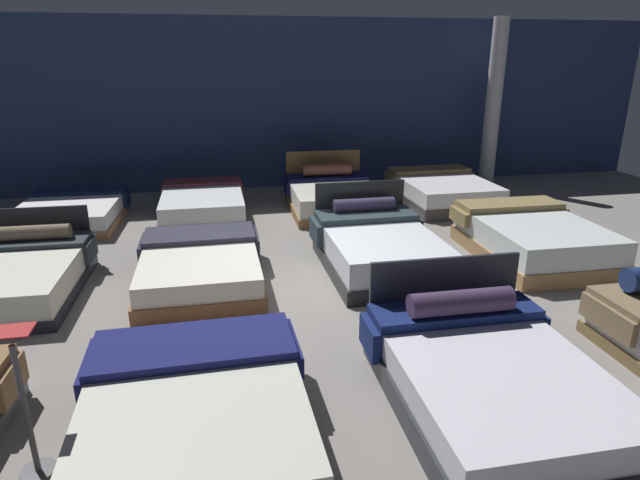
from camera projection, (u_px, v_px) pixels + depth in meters
The scene contains 14 objects.
ground_plane at pixel (299, 287), 6.70m from camera, with size 18.00×18.00×0.02m, color gray.
showroom_back_wall at pixel (256, 105), 11.19m from camera, with size 18.00×0.06×3.50m, color navy.
bed_1 at pixel (196, 417), 3.88m from camera, with size 1.71×2.04×0.55m.
bed_2 at pixel (489, 377), 4.36m from camera, with size 1.70×2.18×0.94m.
bed_4 at pixel (15, 276), 6.40m from camera, with size 1.53×2.09×0.84m.
bed_5 at pixel (200, 266), 6.73m from camera, with size 1.56×2.05×0.50m.
bed_6 at pixel (378, 248), 7.20m from camera, with size 1.56×2.09×0.99m.
bed_7 at pixel (533, 238), 7.58m from camera, with size 1.69×2.16×0.63m.
bed_8 at pixel (71, 213), 9.12m from camera, with size 1.72×2.02×0.44m.
bed_9 at pixel (203, 205), 9.47m from camera, with size 1.49×2.12×0.52m.
bed_10 at pixel (332, 196), 9.94m from camera, with size 1.65×2.09×0.95m.
bed_11 at pixel (443, 191), 10.32m from camera, with size 1.73×2.11×0.57m.
price_sign at pixel (28, 420), 3.57m from camera, with size 0.28×0.24×1.11m.
support_pillar at pixel (493, 105), 11.41m from camera, with size 0.33×0.33×3.50m, color silver.
Camera 1 is at (-0.95, -6.07, 2.74)m, focal length 29.93 mm.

